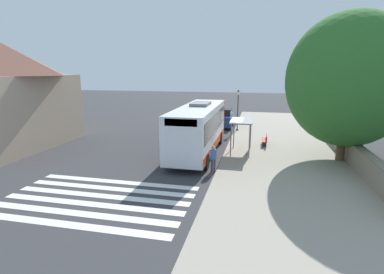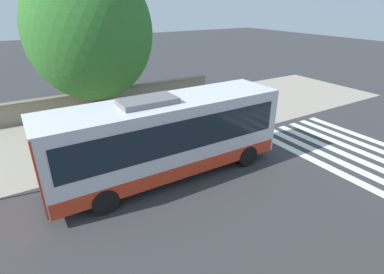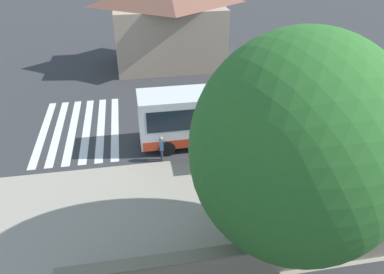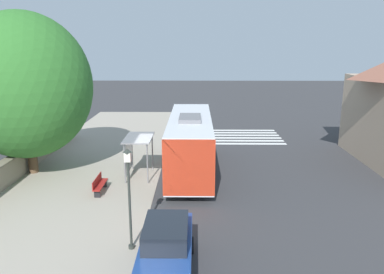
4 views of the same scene
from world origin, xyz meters
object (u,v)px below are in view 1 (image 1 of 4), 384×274
Objects in this scene: bus at (199,128)px; bus_shelter at (244,126)px; parked_car_behind_bus at (224,118)px; bench at (265,140)px; shade_tree at (348,80)px; street_lamp_near at (238,107)px; pedestrian at (213,157)px.

bus_shelter is at bearing -165.40° from bus.
parked_car_behind_bus is at bearing -93.53° from bus.
shade_tree is at bearing 147.06° from bench.
street_lamp_near reaches higher than bench.
bench is (-1.65, -2.62, -1.53)m from bus_shelter.
pedestrian is (-1.71, 3.96, -0.94)m from bus.
street_lamp_near is 12.05m from shade_tree.
pedestrian is at bearing 27.66° from shade_tree.
street_lamp_near is (2.68, -5.68, 1.95)m from bench.
shade_tree is at bearing -152.34° from pedestrian.
bus is 6.13m from bench.
bus_shelter is 0.69× the size of street_lamp_near.
pedestrian is 10.13m from shade_tree.
shade_tree reaches higher than bus.
parked_car_behind_bus is at bearing -75.64° from bus_shelter.
parked_car_behind_bus is at bearing -85.94° from pedestrian.
bus_shelter is 1.55× the size of bench.
pedestrian is at bearing 94.06° from parked_car_behind_bus.
parked_car_behind_bus is (1.52, -1.63, -1.47)m from street_lamp_near.
bus is 3.62× the size of bus_shelter.
bench is 6.58m from street_lamp_near.
parked_car_behind_bus reaches higher than pedestrian.
bus is at bearing 86.47° from parked_car_behind_bus.
bus is 9.40m from street_lamp_near.
pedestrian is at bearing 87.95° from street_lamp_near.
bench is 0.44× the size of parked_car_behind_bus.
pedestrian reaches higher than bench.
bus_shelter is at bearing 57.76° from bench.
bus reaches higher than bench.
parked_car_behind_bus is (4.19, -7.31, 0.48)m from bench.
street_lamp_near is at bearing -82.95° from bus_shelter.
pedestrian is 0.40× the size of parked_car_behind_bus.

